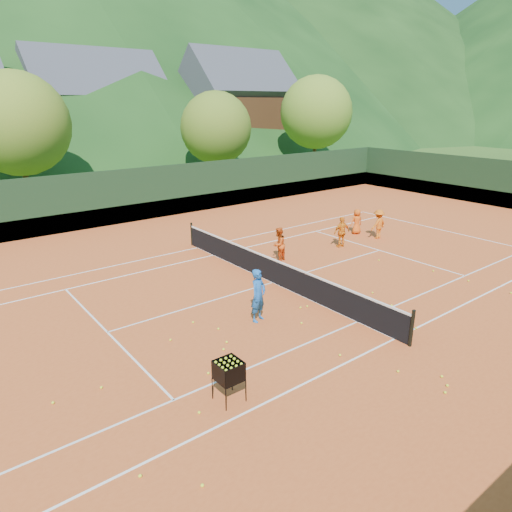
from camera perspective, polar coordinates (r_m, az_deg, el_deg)
ground at (r=17.29m, az=2.11°, el=-3.38°), size 400.00×400.00×0.00m
clay_court at (r=17.29m, az=2.11°, el=-3.35°), size 40.00×24.00×0.02m
coach at (r=14.05m, az=0.29°, el=-4.94°), size 0.72×0.59×1.69m
student_a at (r=19.34m, az=2.83°, el=1.44°), size 0.87×0.78×1.48m
student_b at (r=21.63m, az=10.67°, el=2.97°), size 0.91×0.51×1.46m
student_c at (r=24.04m, az=12.48°, el=4.23°), size 0.72×0.57×1.29m
student_d at (r=23.45m, az=15.04°, el=3.88°), size 0.95×0.56×1.46m
tennis_ball_1 at (r=9.10m, az=-6.73°, el=-26.59°), size 0.07×0.07×0.07m
tennis_ball_2 at (r=12.82m, az=-4.08°, el=-11.56°), size 0.07×0.07×0.07m
tennis_ball_3 at (r=15.23m, az=5.58°, el=-6.43°), size 0.07×0.07×0.07m
tennis_ball_4 at (r=12.40m, az=17.34°, el=-13.59°), size 0.07×0.07×0.07m
tennis_ball_5 at (r=11.98m, az=22.57°, el=-15.48°), size 0.07×0.07×0.07m
tennis_ball_6 at (r=19.13m, az=25.02°, el=-2.82°), size 0.07×0.07×0.07m
tennis_ball_7 at (r=13.46m, az=-10.64°, el=-10.27°), size 0.07×0.07×0.07m
tennis_ball_8 at (r=11.76m, az=-24.04°, el=-16.40°), size 0.07×0.07×0.07m
tennis_ball_9 at (r=20.26m, az=15.11°, el=-0.50°), size 0.07×0.07×0.07m
tennis_ball_10 at (r=13.16m, az=-3.68°, el=-10.68°), size 0.07×0.07×0.07m
tennis_ball_12 at (r=14.34m, az=-7.87°, el=-8.21°), size 0.07×0.07×0.07m
tennis_ball_13 at (r=11.88m, az=-18.77°, el=-15.29°), size 0.07×0.07×0.07m
tennis_ball_14 at (r=19.67m, az=21.29°, el=-1.75°), size 0.07×0.07×0.07m
tennis_ball_16 at (r=10.63m, az=-7.12°, el=-18.84°), size 0.07×0.07×0.07m
tennis_ball_17 at (r=15.35m, az=6.42°, el=-6.26°), size 0.07×0.07×0.07m
tennis_ball_18 at (r=16.81m, az=14.36°, el=-4.47°), size 0.07×0.07×0.07m
tennis_ball_19 at (r=15.97m, az=16.60°, el=-5.94°), size 0.07×0.07×0.07m
tennis_ball_20 at (r=12.56m, az=22.21°, el=-13.76°), size 0.07×0.07×0.07m
tennis_ball_21 at (r=13.88m, az=-4.72°, el=-9.05°), size 0.07×0.07×0.07m
tennis_ball_22 at (r=18.63m, az=29.26°, el=-4.05°), size 0.07×0.07×0.07m
tennis_ball_23 at (r=12.73m, az=10.45°, el=-12.08°), size 0.07×0.07×0.07m
tennis_ball_24 at (r=12.26m, az=22.81°, el=-14.70°), size 0.07×0.07×0.07m
tennis_ball_25 at (r=14.68m, az=19.37°, el=-8.51°), size 0.07×0.07×0.07m
tennis_ball_26 at (r=14.23m, az=5.71°, el=-8.34°), size 0.07×0.07×0.07m
tennis_ball_27 at (r=11.86m, az=-5.98°, el=-14.37°), size 0.07×0.07×0.07m
tennis_ball_28 at (r=9.45m, az=-14.28°, el=-25.09°), size 0.07×0.07×0.07m
court_lines at (r=17.28m, az=2.11°, el=-3.31°), size 23.83×11.03×0.00m
tennis_net at (r=17.10m, az=2.13°, el=-1.77°), size 0.10×12.07×1.10m
perimeter_fence at (r=16.85m, az=2.16°, el=0.61°), size 40.40×24.24×3.00m
ball_hopper at (r=10.56m, az=-3.43°, el=-14.23°), size 0.57×0.57×1.00m
chalet_mid at (r=49.06m, az=-19.20°, el=15.99°), size 12.65×8.82×11.45m
chalet_right at (r=52.02m, az=-2.31°, el=17.36°), size 11.50×8.82×11.91m
tree_b at (r=32.88m, az=-27.70°, el=14.41°), size 6.40×6.40×8.40m
tree_c at (r=37.33m, az=-5.01°, el=15.66°), size 5.60×5.60×7.35m
tree_d at (r=45.67m, az=7.53°, el=17.36°), size 6.80×6.80×8.93m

